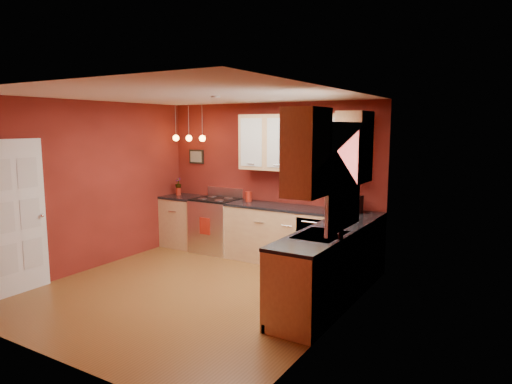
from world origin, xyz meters
The scene contains 27 objects.
floor centered at (0.00, 0.00, 0.00)m, with size 4.20×4.20×0.00m, color brown.
ceiling centered at (0.00, 0.00, 2.60)m, with size 4.00×4.20×0.02m, color white.
wall_back centered at (0.00, 2.10, 1.30)m, with size 4.00×0.02×2.60m, color maroon.
wall_front centered at (0.00, -2.10, 1.30)m, with size 4.00×0.02×2.60m, color maroon.
wall_left centered at (-2.00, 0.00, 1.30)m, with size 0.02×4.20×2.60m, color maroon.
wall_right centered at (2.00, 0.00, 1.30)m, with size 0.02×4.20×2.60m, color maroon.
base_cabinets_back_left centered at (-1.65, 1.80, 0.45)m, with size 0.70×0.60×0.90m, color tan.
base_cabinets_back_right centered at (0.73, 1.80, 0.45)m, with size 2.54×0.60×0.90m, color tan.
base_cabinets_right centered at (1.70, 0.45, 0.45)m, with size 0.60×2.10×0.90m, color tan.
counter_back_left centered at (-1.65, 1.80, 0.92)m, with size 0.70×0.62×0.04m, color black.
counter_back_right centered at (0.73, 1.80, 0.92)m, with size 2.54×0.62×0.04m, color black.
counter_right centered at (1.70, 0.45, 0.92)m, with size 0.62×2.10×0.04m, color black.
gas_range centered at (-0.92, 1.80, 0.48)m, with size 0.76×0.64×1.11m.
dishwasher_front centered at (1.10, 1.51, 0.45)m, with size 0.60×0.02×0.80m, color silver.
sink centered at (1.70, 0.30, 0.92)m, with size 0.50×0.70×0.33m.
window centered at (1.97, 0.30, 1.69)m, with size 0.06×1.02×1.22m.
door_left_wall centered at (-1.97, -1.20, 1.03)m, with size 0.12×0.82×2.05m.
upper_cabinets_back centered at (0.60, 1.93, 1.95)m, with size 2.00×0.35×0.90m, color tan.
upper_cabinets_right centered at (1.82, 0.32, 1.95)m, with size 0.35×1.95×0.90m, color tan.
wall_picture centered at (-1.55, 2.08, 1.65)m, with size 0.32×0.03×0.26m, color black.
pendant_lights centered at (-1.45, 1.75, 2.01)m, with size 0.71×0.11×0.66m.
red_canister centered at (-0.29, 1.89, 1.03)m, with size 0.11×0.11×0.17m.
red_vase centered at (-1.79, 1.83, 1.01)m, with size 0.09×0.09×0.14m, color maroon.
flowers centered at (-1.79, 1.83, 1.16)m, with size 0.11×0.11×0.20m, color maroon.
coffee_maker centered at (1.60, 1.86, 1.06)m, with size 0.20×0.20×0.25m.
soap_pump centered at (1.95, 0.21, 1.04)m, with size 0.09×0.10×0.21m, color white.
dish_towel centered at (-0.92, 1.47, 0.52)m, with size 0.21×0.01×0.29m, color maroon.
Camera 1 is at (3.76, -4.61, 2.21)m, focal length 32.00 mm.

